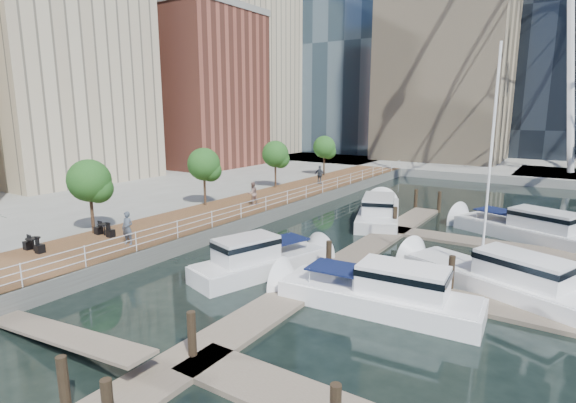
# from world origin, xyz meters

# --- Properties ---
(ground) EXTENTS (520.00, 520.00, 0.00)m
(ground) POSITION_xyz_m (0.00, 0.00, 0.00)
(ground) COLOR black
(ground) RESTS_ON ground
(boardwalk) EXTENTS (6.00, 60.00, 1.00)m
(boardwalk) POSITION_xyz_m (-9.00, 15.00, 0.50)
(boardwalk) COLOR brown
(boardwalk) RESTS_ON ground
(seawall) EXTENTS (0.25, 60.00, 1.00)m
(seawall) POSITION_xyz_m (-6.00, 15.00, 0.50)
(seawall) COLOR #595954
(seawall) RESTS_ON ground
(land_inland) EXTENTS (48.00, 90.00, 1.00)m
(land_inland) POSITION_xyz_m (-36.00, 15.00, 0.50)
(land_inland) COLOR gray
(land_inland) RESTS_ON ground
(land_far) EXTENTS (200.00, 114.00, 1.00)m
(land_far) POSITION_xyz_m (0.00, 102.00, 0.50)
(land_far) COLOR gray
(land_far) RESTS_ON ground
(railing) EXTENTS (0.10, 60.00, 1.05)m
(railing) POSITION_xyz_m (-6.10, 15.00, 1.52)
(railing) COLOR white
(railing) RESTS_ON boardwalk
(floating_docks) EXTENTS (16.00, 34.00, 2.60)m
(floating_docks) POSITION_xyz_m (7.97, 9.98, 0.49)
(floating_docks) COLOR #6D6051
(floating_docks) RESTS_ON ground
(midrise_condos) EXTENTS (19.00, 67.00, 28.00)m
(midrise_condos) POSITION_xyz_m (-33.57, 26.82, 13.42)
(midrise_condos) COLOR #BCAD8E
(midrise_condos) RESTS_ON ground
(street_trees) EXTENTS (2.60, 42.60, 4.60)m
(street_trees) POSITION_xyz_m (-11.40, 14.00, 4.29)
(street_trees) COLOR #3F2B1C
(street_trees) RESTS_ON ground
(yacht_foreground) EXTENTS (9.60, 3.18, 2.15)m
(yacht_foreground) POSITION_xyz_m (6.82, 5.35, 0.00)
(yacht_foreground) COLOR white
(yacht_foreground) RESTS_ON ground
(pedestrian_near) EXTENTS (0.78, 0.60, 1.91)m
(pedestrian_near) POSITION_xyz_m (-7.55, 3.61, 1.95)
(pedestrian_near) COLOR #47515F
(pedestrian_near) RESTS_ON boardwalk
(pedestrian_mid) EXTENTS (0.94, 1.07, 1.83)m
(pedestrian_mid) POSITION_xyz_m (-8.28, 16.21, 1.92)
(pedestrian_mid) COLOR #906E63
(pedestrian_mid) RESTS_ON boardwalk
(pedestrian_far) EXTENTS (1.13, 0.50, 1.91)m
(pedestrian_far) POSITION_xyz_m (-8.78, 28.28, 1.95)
(pedestrian_far) COLOR #383D46
(pedestrian_far) RESTS_ON boardwalk
(moored_yachts) EXTENTS (24.71, 35.56, 11.50)m
(moored_yachts) POSITION_xyz_m (10.04, 10.85, 0.00)
(moored_yachts) COLOR white
(moored_yachts) RESTS_ON ground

